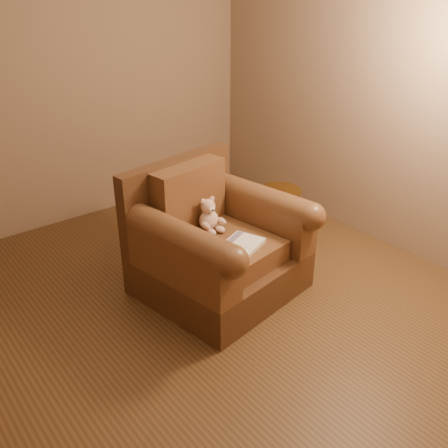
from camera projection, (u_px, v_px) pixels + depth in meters
floor at (190, 310)px, 3.65m from camera, size 4.00×4.00×0.00m
room at (180, 69)px, 2.88m from camera, size 4.02×4.02×2.71m
armchair at (215, 245)px, 3.77m from camera, size 1.21×1.17×0.96m
teddy_bear at (210, 218)px, 3.76m from camera, size 0.19×0.21×0.26m
guidebook at (239, 247)px, 3.53m from camera, size 0.45×0.37×0.03m
side_table at (278, 215)px, 4.42m from camera, size 0.38×0.38×0.53m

